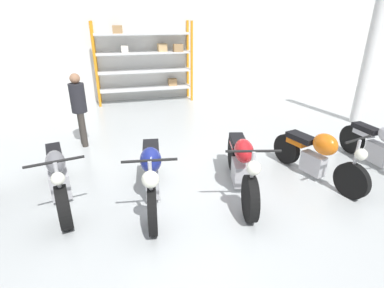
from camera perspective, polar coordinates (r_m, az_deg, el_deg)
name	(u,v)px	position (r m, az deg, el deg)	size (l,w,h in m)	color
ground_plane	(198,192)	(5.06, 1.16, -9.06)	(30.00, 30.00, 0.00)	#B2B7B7
back_wall	(147,45)	(10.51, -8.60, 18.18)	(30.00, 0.08, 3.60)	silver
shelving_rack	(146,61)	(10.19, -8.73, 15.44)	(3.12, 0.63, 2.55)	orange
support_pillar	(370,54)	(9.05, 30.79, 14.48)	(0.28, 0.28, 3.60)	silver
motorcycle_grey	(58,176)	(5.10, -24.10, -5.63)	(0.79, 2.09, 1.00)	black
motorcycle_blue	(152,173)	(4.64, -7.69, -5.43)	(0.70, 2.18, 1.07)	black
motorcycle_red	(241,165)	(4.93, 9.38, -3.89)	(0.85, 2.19, 1.06)	black
motorcycle_orange	(317,155)	(5.68, 22.76, -1.88)	(0.75, 1.95, 1.01)	black
motorcycle_silver	(382,146)	(6.68, 32.46, -0.30)	(0.70, 2.03, 0.97)	black
person_browsing	(79,105)	(6.92, -20.76, 7.02)	(0.38, 0.38, 1.61)	#38332D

